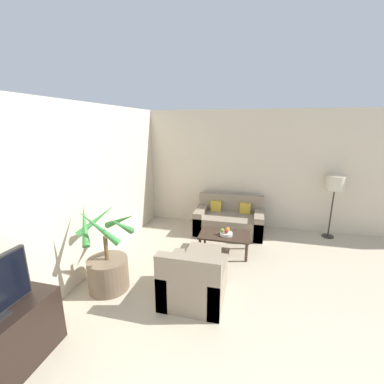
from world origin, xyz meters
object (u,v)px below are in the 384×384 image
at_px(fruit_bowl, 226,234).
at_px(armchair, 194,282).
at_px(floor_lamp, 335,186).
at_px(potted_palm, 108,265).
at_px(apple_green, 222,230).
at_px(sofa_loveseat, 229,220).
at_px(orange_fruit, 228,229).
at_px(ottoman, 203,259).
at_px(apple_red, 226,231).
at_px(coffee_table, 225,236).

height_order(fruit_bowl, armchair, armchair).
distance_m(floor_lamp, armchair, 3.69).
height_order(potted_palm, fruit_bowl, potted_palm).
distance_m(apple_green, armchair, 1.44).
relative_size(floor_lamp, armchair, 1.57).
height_order(sofa_loveseat, orange_fruit, sofa_loveseat).
bearing_deg(ottoman, orange_fruit, 64.70).
bearing_deg(ottoman, potted_palm, -145.57).
bearing_deg(apple_red, armchair, -101.70).
xyz_separation_m(apple_green, orange_fruit, (0.09, 0.06, 0.00)).
distance_m(floor_lamp, fruit_bowl, 2.55).
distance_m(sofa_loveseat, orange_fruit, 1.00).
xyz_separation_m(sofa_loveseat, orange_fruit, (0.06, -0.98, 0.20)).
bearing_deg(floor_lamp, potted_palm, -142.90).
relative_size(potted_palm, fruit_bowl, 5.67).
xyz_separation_m(apple_green, ottoman, (-0.23, -0.62, -0.29)).
distance_m(fruit_bowl, apple_green, 0.10).
relative_size(coffee_table, armchair, 1.08).
height_order(apple_red, apple_green, same).
bearing_deg(floor_lamp, coffee_table, -149.63).
xyz_separation_m(fruit_bowl, ottoman, (-0.31, -0.62, -0.22)).
bearing_deg(orange_fruit, apple_green, -145.09).
relative_size(floor_lamp, orange_fruit, 17.69).
bearing_deg(fruit_bowl, coffee_table, 130.64).
height_order(sofa_loveseat, apple_green, sofa_loveseat).
bearing_deg(coffee_table, floor_lamp, 30.37).
xyz_separation_m(potted_palm, apple_green, (1.49, 1.48, 0.09)).
distance_m(apple_green, orange_fruit, 0.11).
height_order(orange_fruit, ottoman, orange_fruit).
bearing_deg(apple_red, sofa_loveseat, 92.74).
bearing_deg(armchair, fruit_bowl, 78.74).
bearing_deg(sofa_loveseat, apple_red, -87.26).
height_order(floor_lamp, apple_green, floor_lamp).
height_order(potted_palm, apple_green, potted_palm).
bearing_deg(orange_fruit, fruit_bowl, -103.38).
bearing_deg(ottoman, apple_red, 61.94).
bearing_deg(sofa_loveseat, apple_green, -91.56).
xyz_separation_m(floor_lamp, fruit_bowl, (-2.08, -1.28, -0.75)).
bearing_deg(apple_green, fruit_bowl, -1.33).
bearing_deg(apple_green, armchair, -98.27).
height_order(apple_green, ottoman, apple_green).
distance_m(apple_red, armchair, 1.42).
xyz_separation_m(fruit_bowl, apple_green, (-0.08, 0.00, 0.06)).
bearing_deg(orange_fruit, potted_palm, -135.64).
height_order(apple_red, ottoman, apple_red).
relative_size(sofa_loveseat, fruit_bowl, 6.30).
distance_m(potted_palm, apple_green, 2.10).
bearing_deg(floor_lamp, orange_fruit, -149.59).
bearing_deg(armchair, floor_lamp, 48.73).
bearing_deg(fruit_bowl, ottoman, -116.46).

